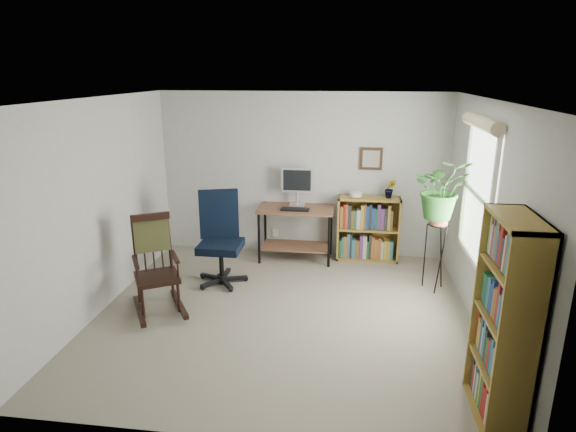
# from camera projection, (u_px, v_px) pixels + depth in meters

# --- Properties ---
(floor) EXTENTS (4.20, 4.00, 0.00)m
(floor) POSITION_uv_depth(u_px,v_px,m) (283.00, 313.00, 5.52)
(floor) COLOR gray
(floor) RESTS_ON ground
(ceiling) EXTENTS (4.20, 4.00, 0.00)m
(ceiling) POSITION_uv_depth(u_px,v_px,m) (283.00, 99.00, 4.83)
(ceiling) COLOR silver
(ceiling) RESTS_ON ground
(wall_back) EXTENTS (4.20, 0.00, 2.40)m
(wall_back) POSITION_uv_depth(u_px,v_px,m) (302.00, 175.00, 7.08)
(wall_back) COLOR #B3B4AF
(wall_back) RESTS_ON ground
(wall_front) EXTENTS (4.20, 0.00, 2.40)m
(wall_front) POSITION_uv_depth(u_px,v_px,m) (242.00, 296.00, 3.28)
(wall_front) COLOR #B3B4AF
(wall_front) RESTS_ON ground
(wall_left) EXTENTS (0.00, 4.00, 2.40)m
(wall_left) POSITION_uv_depth(u_px,v_px,m) (100.00, 206.00, 5.44)
(wall_left) COLOR #B3B4AF
(wall_left) RESTS_ON ground
(wall_right) EXTENTS (0.00, 4.00, 2.40)m
(wall_right) POSITION_uv_depth(u_px,v_px,m) (486.00, 221.00, 4.91)
(wall_right) COLOR #B3B4AF
(wall_right) RESTS_ON ground
(window) EXTENTS (0.12, 1.20, 1.50)m
(window) POSITION_uv_depth(u_px,v_px,m) (477.00, 195.00, 5.14)
(window) COLOR white
(window) RESTS_ON wall_right
(desk) EXTENTS (1.08, 0.60, 0.78)m
(desk) POSITION_uv_depth(u_px,v_px,m) (296.00, 234.00, 7.03)
(desk) COLOR brown
(desk) RESTS_ON floor
(monitor) EXTENTS (0.46, 0.16, 0.56)m
(monitor) POSITION_uv_depth(u_px,v_px,m) (297.00, 187.00, 6.97)
(monitor) COLOR silver
(monitor) RESTS_ON desk
(keyboard) EXTENTS (0.40, 0.15, 0.02)m
(keyboard) POSITION_uv_depth(u_px,v_px,m) (295.00, 209.00, 6.80)
(keyboard) COLOR black
(keyboard) RESTS_ON desk
(office_chair) EXTENTS (0.83, 0.83, 1.22)m
(office_chair) POSITION_uv_depth(u_px,v_px,m) (220.00, 239.00, 6.15)
(office_chair) COLOR black
(office_chair) RESTS_ON floor
(rocking_chair) EXTENTS (1.00, 1.15, 1.14)m
(rocking_chair) POSITION_uv_depth(u_px,v_px,m) (156.00, 265.00, 5.43)
(rocking_chair) COLOR black
(rocking_chair) RESTS_ON floor
(low_bookshelf) EXTENTS (0.89, 0.30, 0.94)m
(low_bookshelf) POSITION_uv_depth(u_px,v_px,m) (368.00, 229.00, 6.99)
(low_bookshelf) COLOR olive
(low_bookshelf) RESTS_ON floor
(tall_bookshelf) EXTENTS (0.31, 0.73, 1.67)m
(tall_bookshelf) POSITION_uv_depth(u_px,v_px,m) (505.00, 321.00, 3.68)
(tall_bookshelf) COLOR olive
(tall_bookshelf) RESTS_ON floor
(plant_stand) EXTENTS (0.36, 0.36, 1.01)m
(plant_stand) POSITION_uv_depth(u_px,v_px,m) (436.00, 252.00, 6.01)
(plant_stand) COLOR black
(plant_stand) RESTS_ON floor
(spider_plant) EXTENTS (1.69, 1.88, 1.47)m
(spider_plant) POSITION_uv_depth(u_px,v_px,m) (445.00, 159.00, 5.67)
(spider_plant) COLOR #266122
(spider_plant) RESTS_ON plant_stand
(potted_plant_small) EXTENTS (0.13, 0.24, 0.11)m
(potted_plant_small) POSITION_uv_depth(u_px,v_px,m) (390.00, 194.00, 6.81)
(potted_plant_small) COLOR #266122
(potted_plant_small) RESTS_ON low_bookshelf
(framed_picture) EXTENTS (0.32, 0.04, 0.32)m
(framed_picture) POSITION_uv_depth(u_px,v_px,m) (371.00, 159.00, 6.84)
(framed_picture) COLOR black
(framed_picture) RESTS_ON wall_back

